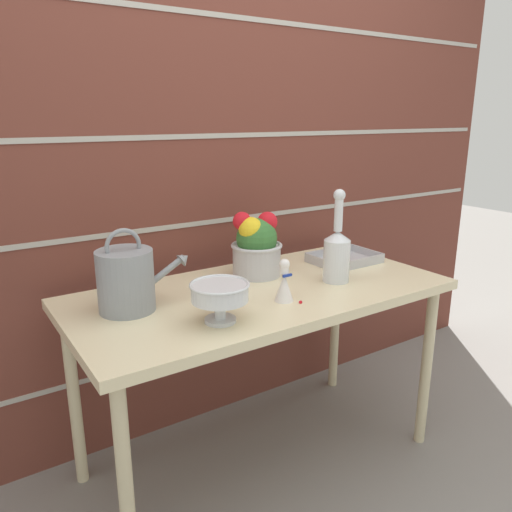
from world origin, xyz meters
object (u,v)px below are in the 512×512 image
flower_planter (256,246)px  glass_decanter (337,252)px  figurine_vase (285,284)px  watering_can (127,280)px  wire_tray (344,260)px  crystal_pedestal_bowl (220,294)px

flower_planter → glass_decanter: size_ratio=0.72×
flower_planter → glass_decanter: glass_decanter is taller
glass_decanter → figurine_vase: (-0.29, -0.06, -0.06)m
watering_can → wire_tray: (0.99, 0.02, -0.10)m
crystal_pedestal_bowl → figurine_vase: size_ratio=1.24×
watering_can → wire_tray: size_ratio=1.16×
figurine_vase → glass_decanter: bearing=11.7°
glass_decanter → figurine_vase: glass_decanter is taller
flower_planter → glass_decanter: 0.32m
watering_can → glass_decanter: glass_decanter is taller
watering_can → crystal_pedestal_bowl: (0.20, -0.25, -0.01)m
figurine_vase → flower_planter: bearing=75.5°
flower_planter → figurine_vase: 0.31m
glass_decanter → crystal_pedestal_bowl: bearing=-170.2°
figurine_vase → wire_tray: bearing=25.1°
watering_can → crystal_pedestal_bowl: watering_can is taller
glass_decanter → wire_tray: 0.29m
watering_can → glass_decanter: (0.78, -0.15, 0.01)m
flower_planter → crystal_pedestal_bowl: bearing=-136.9°
crystal_pedestal_bowl → flower_planter: flower_planter is taller
watering_can → crystal_pedestal_bowl: size_ratio=1.76×
crystal_pedestal_bowl → glass_decanter: bearing=9.8°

